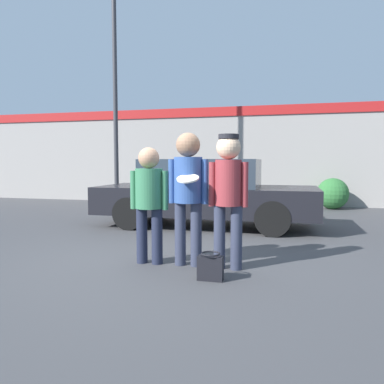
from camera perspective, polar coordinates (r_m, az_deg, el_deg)
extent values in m
plane|color=#3F3F42|center=(5.51, -3.43, -10.00)|extent=(56.00, 56.00, 0.00)
cube|color=gray|center=(12.47, 6.84, 5.49)|extent=(24.00, 0.18, 3.19)
cube|color=#B21E1E|center=(12.47, 6.84, 12.15)|extent=(24.00, 0.04, 0.30)
cylinder|color=#1E2338|center=(5.22, -7.64, -6.58)|extent=(0.15, 0.15, 0.76)
cylinder|color=#1E2338|center=(5.14, -5.35, -6.73)|extent=(0.15, 0.15, 0.76)
cylinder|color=#33724C|center=(5.09, -6.57, 0.54)|extent=(0.37, 0.37, 0.54)
cylinder|color=#33724C|center=(5.18, -8.89, 0.33)|extent=(0.09, 0.09, 0.52)
cylinder|color=#33724C|center=(5.02, -4.17, 0.24)|extent=(0.09, 0.09, 0.52)
sphere|color=tan|center=(5.08, -6.61, 5.18)|extent=(0.29, 0.29, 0.29)
cylinder|color=#2D3347|center=(5.06, -1.80, -6.37)|extent=(0.15, 0.15, 0.85)
cylinder|color=#2D3347|center=(5.00, 0.63, -6.49)|extent=(0.15, 0.15, 0.85)
cylinder|color=#2D4C8C|center=(4.94, -0.60, 1.86)|extent=(0.37, 0.37, 0.60)
cylinder|color=#2D4C8C|center=(5.01, -3.11, 1.65)|extent=(0.09, 0.09, 0.58)
cylinder|color=#2D4C8C|center=(4.89, 1.98, 1.58)|extent=(0.09, 0.09, 0.58)
sphere|color=#8C664C|center=(4.94, -0.60, 7.20)|extent=(0.32, 0.32, 0.32)
cylinder|color=silver|center=(4.66, -0.65, 2.07)|extent=(0.28, 0.27, 0.11)
cylinder|color=#2D3347|center=(4.91, 4.21, -6.84)|extent=(0.15, 0.15, 0.83)
cylinder|color=#2D3347|center=(4.88, 6.77, -6.94)|extent=(0.15, 0.15, 0.83)
cylinder|color=maroon|center=(4.80, 5.55, 1.42)|extent=(0.34, 0.34, 0.59)
cylinder|color=maroon|center=(4.84, 3.11, 1.21)|extent=(0.09, 0.09, 0.57)
cylinder|color=maroon|center=(4.78, 8.02, 1.13)|extent=(0.09, 0.09, 0.57)
sphere|color=#DBB28E|center=(4.80, 5.59, 6.78)|extent=(0.31, 0.31, 0.31)
cylinder|color=black|center=(4.81, 5.61, 8.40)|extent=(0.26, 0.26, 0.06)
cube|color=black|center=(8.08, 2.17, -1.19)|extent=(4.64, 1.80, 0.58)
cube|color=#28333D|center=(8.06, 1.54, 2.93)|extent=(2.42, 1.55, 0.58)
cylinder|color=black|center=(8.73, 12.58, -2.44)|extent=(0.67, 0.22, 0.67)
cylinder|color=black|center=(7.14, 12.18, -3.98)|extent=(0.67, 0.22, 0.67)
cylinder|color=black|center=(9.27, -5.51, -1.95)|extent=(0.67, 0.22, 0.67)
cylinder|color=black|center=(7.79, -9.53, -3.23)|extent=(0.67, 0.22, 0.67)
cylinder|color=#38383D|center=(10.62, -11.62, 14.79)|extent=(0.12, 0.12, 6.57)
sphere|color=#2D6B33|center=(11.82, 20.65, -0.22)|extent=(0.92, 0.92, 0.92)
cube|color=black|center=(4.49, 2.83, -11.51)|extent=(0.30, 0.14, 0.29)
torus|color=black|center=(4.44, 2.84, -9.36)|extent=(0.23, 0.23, 0.02)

